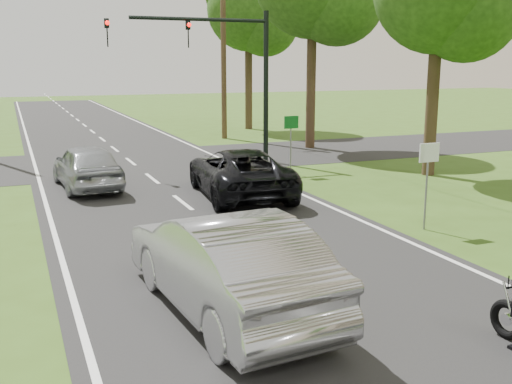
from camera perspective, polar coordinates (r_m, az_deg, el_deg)
ground at (r=10.38m, az=5.05°, el=-10.41°), size 140.00×140.00×0.00m
road at (r=19.43m, az=-8.56°, el=0.23°), size 8.00×100.00×0.01m
cross_road at (r=25.21m, az=-11.85°, el=2.84°), size 60.00×7.00×0.01m
dark_suv at (r=18.20m, az=-1.59°, el=1.91°), size 2.94×5.45×1.45m
silver_sedan at (r=9.70m, az=-2.93°, el=-6.71°), size 2.18×5.17×1.66m
silver_suv at (r=20.03m, az=-15.80°, el=2.40°), size 2.02×4.39×1.46m
traffic_signal at (r=23.80m, az=-3.26°, el=12.53°), size 6.38×0.44×6.00m
utility_pole_far at (r=32.32m, az=-3.12°, el=14.11°), size 1.60×0.28×10.00m
sign_white at (r=14.87m, az=16.09°, el=2.48°), size 0.55×0.07×2.12m
sign_green at (r=21.74m, az=3.36°, el=5.86°), size 0.55×0.07×2.12m
tree_row_e at (r=37.11m, az=-0.17°, el=16.58°), size 5.28×5.12×9.61m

